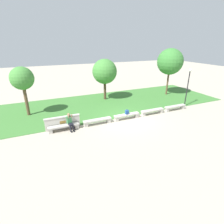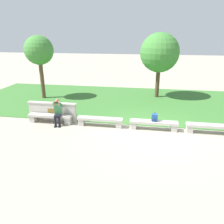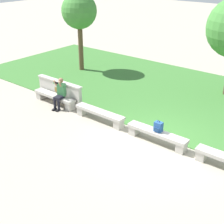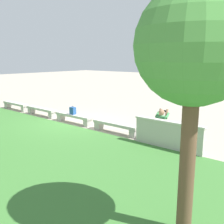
# 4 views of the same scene
# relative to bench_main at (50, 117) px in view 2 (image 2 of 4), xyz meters

# --- Properties ---
(ground_plane) EXTENTS (80.00, 80.00, 0.00)m
(ground_plane) POSITION_rel_bench_main_xyz_m (5.31, 0.00, -0.31)
(ground_plane) COLOR #A89E8C
(grass_strip) EXTENTS (24.91, 8.00, 0.03)m
(grass_strip) POSITION_rel_bench_main_xyz_m (5.31, 4.38, -0.29)
(grass_strip) COLOR #3D7533
(grass_strip) RESTS_ON ground
(bench_main) EXTENTS (2.29, 0.40, 0.45)m
(bench_main) POSITION_rel_bench_main_xyz_m (0.00, 0.00, 0.00)
(bench_main) COLOR #B7B2A8
(bench_main) RESTS_ON ground
(bench_near) EXTENTS (2.29, 0.40, 0.45)m
(bench_near) POSITION_rel_bench_main_xyz_m (2.66, 0.00, 0.00)
(bench_near) COLOR #B7B2A8
(bench_near) RESTS_ON ground
(bench_mid) EXTENTS (2.29, 0.40, 0.45)m
(bench_mid) POSITION_rel_bench_main_xyz_m (5.31, 0.00, 0.00)
(bench_mid) COLOR #B7B2A8
(bench_mid) RESTS_ON ground
(bench_far) EXTENTS (2.29, 0.40, 0.45)m
(bench_far) POSITION_rel_bench_main_xyz_m (7.97, 0.00, 0.00)
(bench_far) COLOR #B7B2A8
(bench_far) RESTS_ON ground
(backrest_wall_with_plaque) EXTENTS (2.64, 0.24, 1.01)m
(backrest_wall_with_plaque) POSITION_rel_bench_main_xyz_m (0.00, 0.34, 0.21)
(backrest_wall_with_plaque) COLOR #B7B2A8
(backrest_wall_with_plaque) RESTS_ON ground
(person_photographer) EXTENTS (0.52, 0.77, 1.32)m
(person_photographer) POSITION_rel_bench_main_xyz_m (0.48, -0.08, 0.43)
(person_photographer) COLOR black
(person_photographer) RESTS_ON ground
(backpack) EXTENTS (0.28, 0.24, 0.43)m
(backpack) POSITION_rel_bench_main_xyz_m (5.34, 0.01, 0.32)
(backpack) COLOR #234C8C
(backpack) RESTS_ON bench_mid
(tree_behind_wall) EXTENTS (2.69, 2.69, 4.52)m
(tree_behind_wall) POSITION_rel_bench_main_xyz_m (5.62, 5.89, 2.85)
(tree_behind_wall) COLOR #4C3826
(tree_behind_wall) RESTS_ON ground
(tree_left_background) EXTENTS (1.95, 1.95, 4.33)m
(tree_left_background) POSITION_rel_bench_main_xyz_m (-2.44, 4.29, 2.99)
(tree_left_background) COLOR brown
(tree_left_background) RESTS_ON ground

